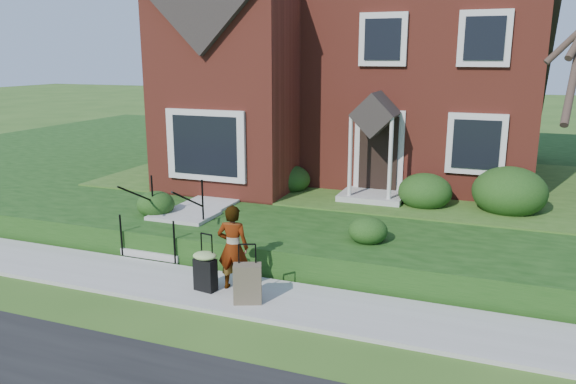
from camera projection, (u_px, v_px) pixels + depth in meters
The scene contains 10 objects.
ground at pixel (239, 297), 10.08m from camera, with size 120.00×120.00×0.00m, color #2D5119.
sidewalk at pixel (239, 294), 10.07m from camera, with size 60.00×1.60×0.08m, color #9E9B93.
terrace at pixel (492, 177), 18.50m from camera, with size 44.00×20.00×0.60m, color #15380F.
walkway at pixel (236, 190), 15.33m from camera, with size 1.20×6.00×0.06m, color #9E9B93.
main_house at pixel (363, 21), 17.61m from camera, with size 10.40×10.20×9.40m.
front_steps at pixel (173, 228), 12.51m from camera, with size 1.40×2.02×1.50m.
foundation_shrubs at pixel (346, 181), 14.22m from camera, with size 10.44×4.61×1.20m.
woman at pixel (233, 247), 10.06m from camera, with size 0.57×0.38×1.57m, color #999999.
suitcase_black at pixel (205, 269), 10.07m from camera, with size 0.49×0.42×1.06m.
suitcase_olive at pixel (248, 283), 9.58m from camera, with size 0.55×0.43×1.04m.
Camera 1 is at (4.17, -8.40, 4.22)m, focal length 35.00 mm.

